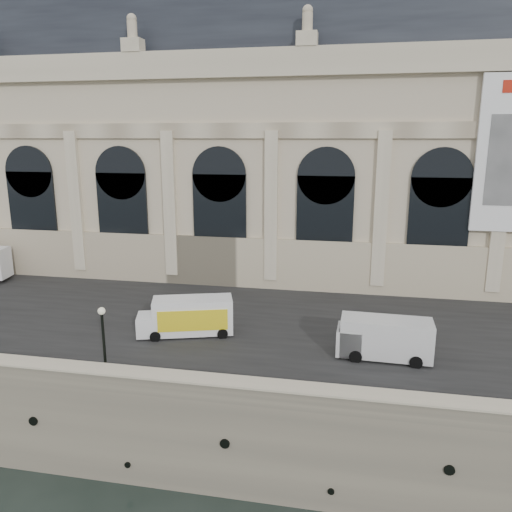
% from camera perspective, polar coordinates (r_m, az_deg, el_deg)
% --- Properties ---
extents(ground, '(260.00, 260.00, 0.00)m').
position_cam_1_polar(ground, '(32.65, -7.22, -25.34)').
color(ground, black).
rests_on(ground, ground).
extents(quay, '(160.00, 70.00, 6.00)m').
position_cam_1_polar(quay, '(62.15, 2.74, -2.86)').
color(quay, gray).
rests_on(quay, ground).
extents(street, '(160.00, 24.00, 0.06)m').
position_cam_1_polar(street, '(41.55, -1.45, -6.81)').
color(street, '#2D2D2D').
rests_on(street, quay).
extents(parapet, '(160.00, 1.40, 1.21)m').
position_cam_1_polar(parapet, '(29.48, -7.24, -14.53)').
color(parapet, gray).
rests_on(parapet, quay).
extents(museum, '(69.00, 18.70, 29.10)m').
position_cam_1_polar(museum, '(56.80, -3.82, 12.70)').
color(museum, beige).
rests_on(museum, quay).
extents(van_c, '(6.22, 2.72, 2.74)m').
position_cam_1_polar(van_c, '(34.54, 13.97, -9.09)').
color(van_c, silver).
rests_on(van_c, quay).
extents(box_truck, '(7.32, 4.19, 2.82)m').
position_cam_1_polar(box_truck, '(37.62, -7.84, -6.89)').
color(box_truck, white).
rests_on(box_truck, quay).
extents(lamp_right, '(0.45, 0.45, 4.46)m').
position_cam_1_polar(lamp_right, '(32.18, -16.99, -9.41)').
color(lamp_right, black).
rests_on(lamp_right, quay).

